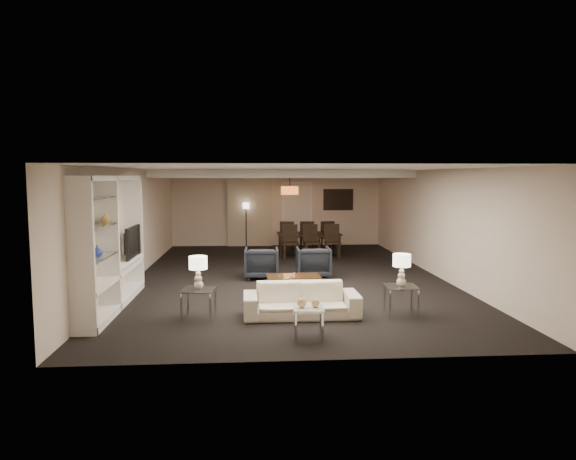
# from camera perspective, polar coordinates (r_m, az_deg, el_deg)

# --- Properties ---
(floor) EXTENTS (11.00, 11.00, 0.00)m
(floor) POSITION_cam_1_polar(r_m,az_deg,el_deg) (12.06, -0.00, -5.20)
(floor) COLOR black
(floor) RESTS_ON ground
(ceiling) EXTENTS (7.00, 11.00, 0.02)m
(ceiling) POSITION_cam_1_polar(r_m,az_deg,el_deg) (11.83, -0.00, 6.76)
(ceiling) COLOR silver
(ceiling) RESTS_ON ground
(wall_back) EXTENTS (7.00, 0.02, 2.50)m
(wall_back) POSITION_cam_1_polar(r_m,az_deg,el_deg) (17.35, -1.29, 2.39)
(wall_back) COLOR beige
(wall_back) RESTS_ON ground
(wall_front) EXTENTS (7.00, 0.02, 2.50)m
(wall_front) POSITION_cam_1_polar(r_m,az_deg,el_deg) (6.45, 3.48, -3.77)
(wall_front) COLOR beige
(wall_front) RESTS_ON ground
(wall_left) EXTENTS (0.02, 11.00, 2.50)m
(wall_left) POSITION_cam_1_polar(r_m,az_deg,el_deg) (12.14, -16.71, 0.58)
(wall_left) COLOR beige
(wall_left) RESTS_ON ground
(wall_right) EXTENTS (0.02, 11.00, 2.50)m
(wall_right) POSITION_cam_1_polar(r_m,az_deg,el_deg) (12.62, 16.06, 0.80)
(wall_right) COLOR beige
(wall_right) RESTS_ON ground
(ceiling_soffit) EXTENTS (7.00, 4.00, 0.20)m
(ceiling_soffit) POSITION_cam_1_polar(r_m,az_deg,el_deg) (15.32, -0.93, 6.21)
(ceiling_soffit) COLOR silver
(ceiling_soffit) RESTS_ON ceiling
(curtains) EXTENTS (1.50, 0.12, 2.40)m
(curtains) POSITION_cam_1_polar(r_m,az_deg,el_deg) (17.26, -4.27, 2.18)
(curtains) COLOR beige
(curtains) RESTS_ON wall_back
(door) EXTENTS (0.90, 0.05, 2.10)m
(door) POSITION_cam_1_polar(r_m,az_deg,el_deg) (17.39, 1.02, 1.73)
(door) COLOR silver
(door) RESTS_ON wall_back
(painting) EXTENTS (0.95, 0.04, 0.65)m
(painting) POSITION_cam_1_polar(r_m,az_deg,el_deg) (17.53, 5.60, 3.38)
(painting) COLOR #142D38
(painting) RESTS_ON wall_back
(media_unit) EXTENTS (0.38, 3.40, 2.35)m
(media_unit) POSITION_cam_1_polar(r_m,az_deg,el_deg) (9.60, -18.96, -1.32)
(media_unit) COLOR white
(media_unit) RESTS_ON wall_left
(pendant_light) EXTENTS (0.52, 0.52, 0.24)m
(pendant_light) POSITION_cam_1_polar(r_m,az_deg,el_deg) (15.35, 0.19, 4.42)
(pendant_light) COLOR #D8591E
(pendant_light) RESTS_ON ceiling_soffit
(sofa) EXTENTS (1.94, 0.78, 0.56)m
(sofa) POSITION_cam_1_polar(r_m,az_deg,el_deg) (8.66, 1.48, -7.78)
(sofa) COLOR beige
(sofa) RESTS_ON floor
(coffee_table) EXTENTS (1.07, 0.65, 0.38)m
(coffee_table) POSITION_cam_1_polar(r_m,az_deg,el_deg) (10.23, 0.61, -6.15)
(coffee_table) COLOR #311D0D
(coffee_table) RESTS_ON floor
(armchair_left) EXTENTS (0.79, 0.81, 0.72)m
(armchair_left) POSITION_cam_1_polar(r_m,az_deg,el_deg) (11.84, -2.96, -3.66)
(armchair_left) COLOR black
(armchair_left) RESTS_ON floor
(armchair_right) EXTENTS (0.78, 0.80, 0.72)m
(armchair_right) POSITION_cam_1_polar(r_m,az_deg,el_deg) (11.92, 2.82, -3.59)
(armchair_right) COLOR black
(armchair_right) RESTS_ON floor
(side_table_left) EXTENTS (0.58, 0.58, 0.49)m
(side_table_left) POSITION_cam_1_polar(r_m,az_deg,el_deg) (8.67, -9.88, -8.08)
(side_table_left) COLOR white
(side_table_left) RESTS_ON floor
(side_table_right) EXTENTS (0.56, 0.56, 0.49)m
(side_table_right) POSITION_cam_1_polar(r_m,az_deg,el_deg) (8.99, 12.43, -7.63)
(side_table_right) COLOR white
(side_table_right) RESTS_ON floor
(table_lamp_left) EXTENTS (0.30, 0.30, 0.55)m
(table_lamp_left) POSITION_cam_1_polar(r_m,az_deg,el_deg) (8.56, -9.94, -4.70)
(table_lamp_left) COLOR beige
(table_lamp_left) RESTS_ON side_table_left
(table_lamp_right) EXTENTS (0.32, 0.32, 0.55)m
(table_lamp_right) POSITION_cam_1_polar(r_m,az_deg,el_deg) (8.88, 12.51, -4.37)
(table_lamp_right) COLOR #F1E7CC
(table_lamp_right) RESTS_ON side_table_right
(marble_table) EXTENTS (0.47, 0.47, 0.44)m
(marble_table) POSITION_cam_1_polar(r_m,az_deg,el_deg) (7.62, 2.30, -10.19)
(marble_table) COLOR white
(marble_table) RESTS_ON floor
(gold_gourd_a) EXTENTS (0.14, 0.14, 0.14)m
(gold_gourd_a) POSITION_cam_1_polar(r_m,az_deg,el_deg) (7.53, 1.54, -8.08)
(gold_gourd_a) COLOR tan
(gold_gourd_a) RESTS_ON marble_table
(gold_gourd_b) EXTENTS (0.12, 0.12, 0.12)m
(gold_gourd_b) POSITION_cam_1_polar(r_m,az_deg,el_deg) (7.55, 3.07, -8.11)
(gold_gourd_b) COLOR tan
(gold_gourd_b) RESTS_ON marble_table
(television) EXTENTS (1.07, 0.14, 0.61)m
(television) POSITION_cam_1_polar(r_m,az_deg,el_deg) (10.56, -17.41, -1.27)
(television) COLOR black
(television) RESTS_ON media_unit
(vase_blue) EXTENTS (0.18, 0.18, 0.19)m
(vase_blue) POSITION_cam_1_polar(r_m,az_deg,el_deg) (8.75, -20.45, -2.20)
(vase_blue) COLOR #263DA5
(vase_blue) RESTS_ON media_unit
(vase_amber) EXTENTS (0.15, 0.15, 0.16)m
(vase_amber) POSITION_cam_1_polar(r_m,az_deg,el_deg) (9.21, -19.61, 1.27)
(vase_amber) COLOR gold
(vase_amber) RESTS_ON media_unit
(floor_speaker) EXTENTS (0.12, 0.12, 1.03)m
(floor_speaker) POSITION_cam_1_polar(r_m,az_deg,el_deg) (11.30, -16.10, -3.55)
(floor_speaker) COLOR black
(floor_speaker) RESTS_ON floor
(dining_table) EXTENTS (1.88, 1.06, 0.66)m
(dining_table) POSITION_cam_1_polar(r_m,az_deg,el_deg) (15.20, 2.35, -1.62)
(dining_table) COLOR black
(dining_table) RESTS_ON floor
(chair_nl) EXTENTS (0.46, 0.46, 0.98)m
(chair_nl) POSITION_cam_1_polar(r_m,az_deg,el_deg) (14.48, 0.28, -1.36)
(chair_nl) COLOR black
(chair_nl) RESTS_ON floor
(chair_nm) EXTENTS (0.50, 0.50, 0.98)m
(chair_nm) POSITION_cam_1_polar(r_m,az_deg,el_deg) (14.54, 2.64, -1.34)
(chair_nm) COLOR black
(chair_nm) RESTS_ON floor
(chair_nr) EXTENTS (0.46, 0.46, 0.98)m
(chair_nr) POSITION_cam_1_polar(r_m,az_deg,el_deg) (14.62, 4.97, -1.31)
(chair_nr) COLOR black
(chair_nr) RESTS_ON floor
(chair_fl) EXTENTS (0.50, 0.50, 0.98)m
(chair_fl) POSITION_cam_1_polar(r_m,az_deg,el_deg) (15.77, -0.08, -0.75)
(chair_fl) COLOR black
(chair_fl) RESTS_ON floor
(chair_fm) EXTENTS (0.47, 0.47, 0.98)m
(chair_fm) POSITION_cam_1_polar(r_m,az_deg,el_deg) (15.82, 2.09, -0.74)
(chair_fm) COLOR black
(chair_fm) RESTS_ON floor
(chair_fr) EXTENTS (0.50, 0.50, 0.98)m
(chair_fr) POSITION_cam_1_polar(r_m,az_deg,el_deg) (15.90, 4.24, -0.72)
(chair_fr) COLOR black
(chair_fr) RESTS_ON floor
(floor_lamp) EXTENTS (0.27, 0.27, 1.47)m
(floor_lamp) POSITION_cam_1_polar(r_m,az_deg,el_deg) (17.08, -4.67, 0.58)
(floor_lamp) COLOR black
(floor_lamp) RESTS_ON floor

